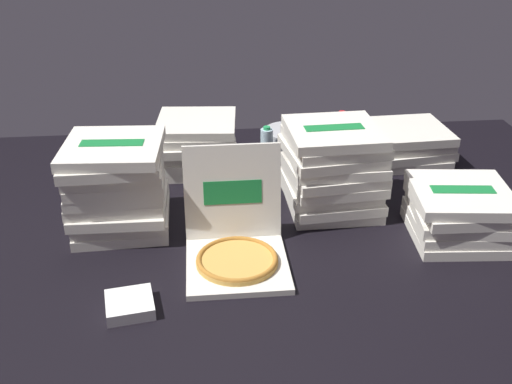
% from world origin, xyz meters
% --- Properties ---
extents(ground_plane, '(3.20, 2.40, 0.02)m').
position_xyz_m(ground_plane, '(0.00, 0.00, -0.01)').
color(ground_plane, black).
extents(open_pizza_box, '(0.39, 0.46, 0.41)m').
position_xyz_m(open_pizza_box, '(-0.15, -0.19, 0.08)').
color(open_pizza_box, silver).
rests_on(open_pizza_box, ground_plane).
extents(pizza_stack_right_far, '(0.44, 0.44, 0.17)m').
position_xyz_m(pizza_stack_right_far, '(0.81, 0.69, 0.09)').
color(pizza_stack_right_far, silver).
rests_on(pizza_stack_right_far, ground_plane).
extents(pizza_stack_left_near, '(0.41, 0.42, 0.39)m').
position_xyz_m(pizza_stack_left_near, '(-0.62, 0.11, 0.19)').
color(pizza_stack_left_near, silver).
rests_on(pizza_stack_left_near, ground_plane).
extents(pizza_stack_right_near, '(0.44, 0.44, 0.39)m').
position_xyz_m(pizza_stack_right_near, '(0.30, 0.18, 0.19)').
color(pizza_stack_right_near, silver).
rests_on(pizza_stack_right_near, ground_plane).
extents(pizza_stack_left_mid, '(0.44, 0.44, 0.22)m').
position_xyz_m(pizza_stack_left_mid, '(0.78, -0.11, 0.11)').
color(pizza_stack_left_mid, silver).
rests_on(pizza_stack_left_mid, ground_plane).
extents(pizza_stack_right_mid, '(0.42, 0.42, 0.26)m').
position_xyz_m(pizza_stack_right_mid, '(-0.29, 0.69, 0.13)').
color(pizza_stack_right_mid, silver).
rests_on(pizza_stack_right_mid, ground_plane).
extents(ice_bucket, '(0.27, 0.27, 0.14)m').
position_xyz_m(ice_bucket, '(0.20, 0.80, 0.07)').
color(ice_bucket, '#B7BABF').
rests_on(ice_bucket, ground_plane).
extents(water_bottle_0, '(0.06, 0.06, 0.22)m').
position_xyz_m(water_bottle_0, '(0.44, 0.69, 0.11)').
color(water_bottle_0, silver).
rests_on(water_bottle_0, ground_plane).
extents(water_bottle_1, '(0.06, 0.06, 0.22)m').
position_xyz_m(water_bottle_1, '(0.06, 0.65, 0.11)').
color(water_bottle_1, silver).
rests_on(water_bottle_1, ground_plane).
extents(water_bottle_2, '(0.06, 0.06, 0.22)m').
position_xyz_m(water_bottle_2, '(0.49, 0.84, 0.11)').
color(water_bottle_2, silver).
rests_on(water_bottle_2, ground_plane).
extents(napkin_pile, '(0.18, 0.18, 0.04)m').
position_xyz_m(napkin_pile, '(-0.54, -0.47, 0.02)').
color(napkin_pile, white).
rests_on(napkin_pile, ground_plane).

